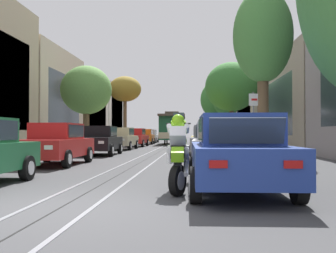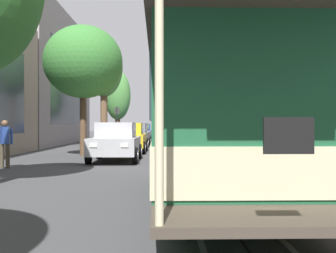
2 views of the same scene
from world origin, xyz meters
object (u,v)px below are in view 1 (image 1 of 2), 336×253
object	(u,v)px
street_tree_kerb_left_mid	(125,90)
parked_car_beige_fourth_left	(121,138)
parked_car_orange_sixth_left	(145,137)
fire_hydrant	(280,162)
street_tree_kerb_right_far	(216,100)
motorcycle_with_rider	(178,149)
street_tree_kerb_right_fourth	(227,94)
street_tree_kerb_right_mid	(232,87)
street_sign_post	(253,119)
parked_car_silver_second_right	(219,145)
pedestrian_on_left_pavement	(244,136)
cable_car_trolley	(173,128)
parked_car_grey_mid_right	(210,141)
parked_car_black_mid_left	(100,140)
parked_car_red_fifth_left	(135,137)
parked_car_blue_near_right	(237,153)
parked_car_silver_fifth_right	(204,138)
parked_car_red_second_left	(56,144)
street_tree_kerb_right_second	(263,38)
parked_car_silver_far_left	(150,136)
street_tree_kerb_left_second	(86,91)
parked_car_yellow_fourth_right	(205,139)

from	to	relation	value
street_tree_kerb_left_mid	parked_car_beige_fourth_left	bearing A→B (deg)	-80.84
parked_car_orange_sixth_left	fire_hydrant	size ratio (longest dim) A/B	5.22
street_tree_kerb_left_mid	street_tree_kerb_right_far	size ratio (longest dim) A/B	0.97
motorcycle_with_rider	street_tree_kerb_right_fourth	bearing A→B (deg)	83.15
street_tree_kerb_right_far	motorcycle_with_rider	xyz separation A→B (m)	(-3.11, -39.61, -4.38)
parked_car_orange_sixth_left	street_tree_kerb_right_far	world-z (taller)	street_tree_kerb_right_far
parked_car_orange_sixth_left	street_tree_kerb_right_mid	world-z (taller)	street_tree_kerb_right_mid
motorcycle_with_rider	street_sign_post	size ratio (longest dim) A/B	0.67
parked_car_silver_second_right	pedestrian_on_left_pavement	xyz separation A→B (m)	(3.43, 19.93, 0.13)
parked_car_silver_second_right	street_tree_kerb_right_mid	bearing A→B (deg)	82.61
fire_hydrant	cable_car_trolley	bearing A→B (deg)	98.79
motorcycle_with_rider	parked_car_grey_mid_right	bearing A→B (deg)	84.19
parked_car_black_mid_left	parked_car_orange_sixth_left	size ratio (longest dim) A/B	1.00
parked_car_red_fifth_left	parked_car_silver_second_right	xyz separation A→B (m)	(5.97, -19.86, 0.00)
parked_car_blue_near_right	street_tree_kerb_right_mid	distance (m)	19.84
parked_car_silver_fifth_right	fire_hydrant	world-z (taller)	parked_car_silver_fifth_right
parked_car_beige_fourth_left	parked_car_grey_mid_right	bearing A→B (deg)	-54.82
pedestrian_on_left_pavement	street_tree_kerb_right_fourth	bearing A→B (deg)	102.82
parked_car_silver_second_right	street_tree_kerb_right_far	size ratio (longest dim) A/B	0.58
parked_car_red_second_left	parked_car_silver_fifth_right	distance (m)	17.28
parked_car_red_fifth_left	motorcycle_with_rider	size ratio (longest dim) A/B	2.32
street_tree_kerb_left_mid	parked_car_blue_near_right	bearing A→B (deg)	-75.96
parked_car_grey_mid_right	street_tree_kerb_right_second	world-z (taller)	street_tree_kerb_right_second
parked_car_red_fifth_left	parked_car_silver_far_left	size ratio (longest dim) A/B	1.01
street_tree_kerb_right_mid	motorcycle_with_rider	world-z (taller)	street_tree_kerb_right_mid
parked_car_red_fifth_left	pedestrian_on_left_pavement	xyz separation A→B (m)	(9.40, 0.07, 0.13)
parked_car_black_mid_left	street_tree_kerb_right_second	bearing A→B (deg)	-22.07
street_tree_kerb_left_second	street_tree_kerb_right_second	xyz separation A→B (m)	(10.38, -8.41, 1.34)
street_tree_kerb_right_second	fire_hydrant	world-z (taller)	street_tree_kerb_right_second
fire_hydrant	street_sign_post	size ratio (longest dim) A/B	0.30
street_tree_kerb_left_mid	street_sign_post	bearing A→B (deg)	-69.31
parked_car_yellow_fourth_right	street_tree_kerb_right_far	bearing A→B (deg)	84.92
parked_car_red_fifth_left	motorcycle_with_rider	xyz separation A→B (m)	(4.78, -25.28, 0.08)
street_tree_kerb_left_second	street_tree_kerb_right_mid	xyz separation A→B (m)	(10.00, 1.73, 0.37)
street_tree_kerb_left_second	street_tree_kerb_right_second	bearing A→B (deg)	-38.99
motorcycle_with_rider	pedestrian_on_left_pavement	bearing A→B (deg)	79.66
street_sign_post	street_tree_kerb_right_mid	bearing A→B (deg)	88.45
street_sign_post	parked_car_grey_mid_right	bearing A→B (deg)	114.14
street_sign_post	street_tree_kerb_left_second	bearing A→B (deg)	133.26
parked_car_red_second_left	street_tree_kerb_right_fourth	distance (m)	25.43
parked_car_silver_second_right	parked_car_silver_fifth_right	xyz separation A→B (m)	(-0.07, 17.08, 0.00)
street_tree_kerb_left_second	street_tree_kerb_left_mid	xyz separation A→B (m)	(-0.19, 15.84, 1.83)
street_tree_kerb_left_second	street_tree_kerb_right_mid	bearing A→B (deg)	9.83
street_tree_kerb_right_second	street_tree_kerb_right_far	distance (m)	30.31
parked_car_silver_far_left	street_sign_post	bearing A→B (deg)	-75.93
parked_car_orange_sixth_left	parked_car_silver_second_right	distance (m)	27.46
parked_car_grey_mid_right	parked_car_silver_second_right	bearing A→B (deg)	-89.18
parked_car_red_fifth_left	street_tree_kerb_right_far	xyz separation A→B (m)	(7.88, 14.34, 4.46)
motorcycle_with_rider	parked_car_silver_fifth_right	bearing A→B (deg)	87.13
parked_car_orange_sixth_left	street_tree_kerb_right_mid	distance (m)	15.42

